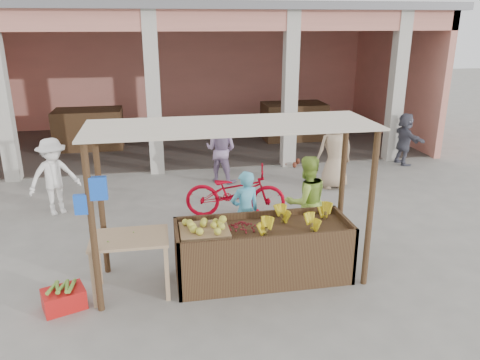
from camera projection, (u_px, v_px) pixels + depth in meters
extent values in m
plane|color=slate|center=(230.00, 280.00, 7.09)|extent=(60.00, 60.00, 0.00)
cube|color=tan|center=(180.00, 71.00, 17.07)|extent=(14.00, 0.20, 4.00)
cube|color=tan|center=(393.00, 76.00, 15.54)|extent=(0.20, 6.00, 4.00)
cube|color=tan|center=(191.00, 20.00, 11.15)|extent=(14.00, 0.30, 0.50)
cube|color=slate|center=(183.00, 8.00, 13.70)|extent=(14.40, 6.40, 0.20)
cube|color=beige|center=(2.00, 99.00, 10.95)|extent=(0.35, 0.35, 4.00)
cube|color=beige|center=(153.00, 95.00, 11.54)|extent=(0.35, 0.35, 4.00)
cube|color=beige|center=(290.00, 91.00, 12.14)|extent=(0.35, 0.35, 4.00)
cube|color=beige|center=(397.00, 89.00, 12.65)|extent=(0.35, 0.35, 4.00)
cube|color=#523B20|center=(89.00, 129.00, 14.31)|extent=(2.00, 1.20, 1.20)
cube|color=#523B20|center=(294.00, 121.00, 15.42)|extent=(2.00, 1.20, 1.20)
cube|color=#523B20|center=(263.00, 254.00, 7.05)|extent=(2.60, 0.95, 0.80)
cylinder|color=#523B20|center=(93.00, 231.00, 5.98)|extent=(0.09, 0.09, 2.35)
cylinder|color=#523B20|center=(370.00, 211.00, 6.63)|extent=(0.09, 0.09, 2.35)
cylinder|color=#523B20|center=(101.00, 202.00, 6.96)|extent=(0.09, 0.09, 2.35)
cylinder|color=#523B20|center=(342.00, 186.00, 7.61)|extent=(0.09, 0.09, 2.35)
cube|color=#BEB39E|center=(232.00, 125.00, 6.42)|extent=(4.00, 1.35, 0.03)
cube|color=blue|center=(98.00, 188.00, 5.82)|extent=(0.22, 0.08, 0.30)
cube|color=blue|center=(82.00, 204.00, 5.84)|extent=(0.18, 0.07, 0.26)
cube|color=#98764E|center=(204.00, 231.00, 6.81)|extent=(0.72, 0.62, 0.06)
ellipsoid|color=yellow|center=(204.00, 225.00, 6.78)|extent=(0.61, 0.53, 0.13)
ellipsoid|color=maroon|center=(242.00, 225.00, 6.88)|extent=(0.46, 0.38, 0.15)
cube|color=tan|center=(129.00, 238.00, 6.52)|extent=(1.08, 0.73, 0.04)
cube|color=tan|center=(94.00, 280.00, 6.29)|extent=(0.06, 0.06, 0.83)
cube|color=tan|center=(167.00, 274.00, 6.45)|extent=(0.06, 0.06, 0.83)
cube|color=tan|center=(98.00, 259.00, 6.86)|extent=(0.06, 0.06, 0.83)
cube|color=tan|center=(166.00, 253.00, 7.03)|extent=(0.06, 0.06, 0.83)
cube|color=red|center=(64.00, 299.00, 6.36)|extent=(0.64, 0.55, 0.28)
ellipsoid|color=maroon|center=(295.00, 156.00, 12.44)|extent=(0.46, 0.46, 0.63)
ellipsoid|color=maroon|center=(307.00, 155.00, 12.55)|extent=(0.46, 0.46, 0.63)
ellipsoid|color=maroon|center=(298.00, 153.00, 12.77)|extent=(0.46, 0.46, 0.63)
ellipsoid|color=maroon|center=(286.00, 155.00, 12.55)|extent=(0.46, 0.46, 0.63)
imported|color=#58C4E9|center=(245.00, 209.00, 7.78)|extent=(0.65, 0.54, 1.52)
imported|color=#A9D34A|center=(306.00, 199.00, 7.97)|extent=(0.88, 0.60, 1.69)
imported|color=#A70215|center=(235.00, 191.00, 9.24)|extent=(1.14, 2.18, 1.08)
imported|color=white|center=(54.00, 174.00, 9.30)|extent=(1.22, 0.99, 1.70)
imported|color=tan|center=(335.00, 147.00, 10.77)|extent=(0.99, 0.68, 1.97)
imported|color=#545463|center=(405.00, 137.00, 12.65)|extent=(0.66, 1.41, 1.49)
imported|color=#91789E|center=(221.00, 147.00, 11.20)|extent=(0.99, 0.87, 1.76)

